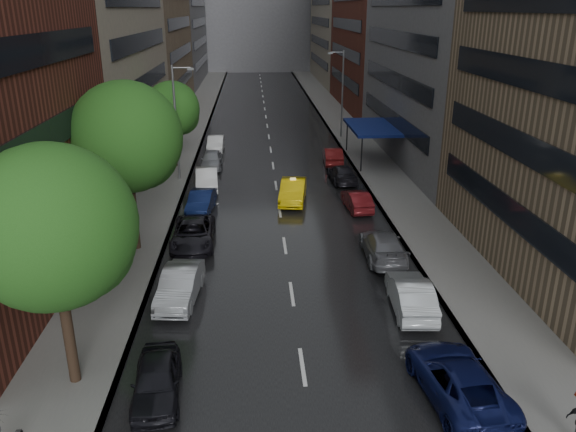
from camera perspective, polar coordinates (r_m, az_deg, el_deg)
The scene contains 12 objects.
road at distance 65.91m, azimuth -2.07°, elevation 8.80°, with size 14.00×140.00×0.01m, color black.
sidewalk_left at distance 66.27m, azimuth -9.97°, elevation 8.63°, with size 4.00×140.00×0.15m, color gray.
sidewalk_right at distance 66.74m, azimuth 5.77°, elevation 8.92°, with size 4.00×140.00×0.15m, color gray.
tree_near at distance 20.54m, azimuth -22.87°, elevation -1.09°, with size 5.77×5.77×9.20m.
tree_mid at distance 31.89m, azimuth -16.11°, elevation 7.67°, with size 6.10×6.10×9.73m.
tree_far at distance 49.83m, azimuth -11.70°, elevation 10.61°, with size 4.71×4.71×7.50m.
taxi at distance 40.60m, azimuth 0.50°, elevation 2.56°, with size 1.72×4.94×1.63m, color yellow.
parked_cars_left at distance 38.03m, azimuth -8.94°, elevation 0.94°, with size 2.61×41.73×1.56m.
parked_cars_right at distance 33.65m, azimuth 8.90°, elevation -1.70°, with size 3.01×37.62×1.58m.
street_lamp_left at distance 45.71m, azimuth -11.24°, elevation 9.47°, with size 1.74×0.22×9.00m.
street_lamp_right at distance 60.87m, azimuth 5.47°, elevation 12.42°, with size 1.74×0.22×9.00m.
awning at distance 51.69m, azimuth 8.52°, elevation 8.89°, with size 4.00×8.00×3.12m.
Camera 1 is at (-1.76, -14.54, 13.26)m, focal length 35.00 mm.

